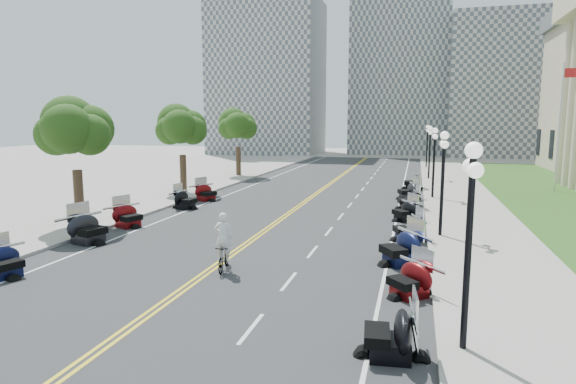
% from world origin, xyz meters
% --- Properties ---
extents(ground, '(160.00, 160.00, 0.00)m').
position_xyz_m(ground, '(0.00, 0.00, 0.00)').
color(ground, gray).
extents(road, '(16.00, 90.00, 0.01)m').
position_xyz_m(road, '(0.00, 10.00, 0.00)').
color(road, '#333335').
rests_on(road, ground).
extents(centerline_yellow_a, '(0.12, 90.00, 0.00)m').
position_xyz_m(centerline_yellow_a, '(-0.12, 10.00, 0.01)').
color(centerline_yellow_a, yellow).
rests_on(centerline_yellow_a, road).
extents(centerline_yellow_b, '(0.12, 90.00, 0.00)m').
position_xyz_m(centerline_yellow_b, '(0.12, 10.00, 0.01)').
color(centerline_yellow_b, yellow).
rests_on(centerline_yellow_b, road).
extents(edge_line_north, '(0.12, 90.00, 0.00)m').
position_xyz_m(edge_line_north, '(6.40, 10.00, 0.01)').
color(edge_line_north, white).
rests_on(edge_line_north, road).
extents(edge_line_south, '(0.12, 90.00, 0.00)m').
position_xyz_m(edge_line_south, '(-6.40, 10.00, 0.01)').
color(edge_line_south, white).
rests_on(edge_line_south, road).
extents(lane_dash_4, '(0.12, 2.00, 0.00)m').
position_xyz_m(lane_dash_4, '(3.20, -8.00, 0.01)').
color(lane_dash_4, white).
rests_on(lane_dash_4, road).
extents(lane_dash_5, '(0.12, 2.00, 0.00)m').
position_xyz_m(lane_dash_5, '(3.20, -4.00, 0.01)').
color(lane_dash_5, white).
rests_on(lane_dash_5, road).
extents(lane_dash_6, '(0.12, 2.00, 0.00)m').
position_xyz_m(lane_dash_6, '(3.20, 0.00, 0.01)').
color(lane_dash_6, white).
rests_on(lane_dash_6, road).
extents(lane_dash_7, '(0.12, 2.00, 0.00)m').
position_xyz_m(lane_dash_7, '(3.20, 4.00, 0.01)').
color(lane_dash_7, white).
rests_on(lane_dash_7, road).
extents(lane_dash_8, '(0.12, 2.00, 0.00)m').
position_xyz_m(lane_dash_8, '(3.20, 8.00, 0.01)').
color(lane_dash_8, white).
rests_on(lane_dash_8, road).
extents(lane_dash_9, '(0.12, 2.00, 0.00)m').
position_xyz_m(lane_dash_9, '(3.20, 12.00, 0.01)').
color(lane_dash_9, white).
rests_on(lane_dash_9, road).
extents(lane_dash_10, '(0.12, 2.00, 0.00)m').
position_xyz_m(lane_dash_10, '(3.20, 16.00, 0.01)').
color(lane_dash_10, white).
rests_on(lane_dash_10, road).
extents(lane_dash_11, '(0.12, 2.00, 0.00)m').
position_xyz_m(lane_dash_11, '(3.20, 20.00, 0.01)').
color(lane_dash_11, white).
rests_on(lane_dash_11, road).
extents(lane_dash_12, '(0.12, 2.00, 0.00)m').
position_xyz_m(lane_dash_12, '(3.20, 24.00, 0.01)').
color(lane_dash_12, white).
rests_on(lane_dash_12, road).
extents(lane_dash_13, '(0.12, 2.00, 0.00)m').
position_xyz_m(lane_dash_13, '(3.20, 28.00, 0.01)').
color(lane_dash_13, white).
rests_on(lane_dash_13, road).
extents(lane_dash_14, '(0.12, 2.00, 0.00)m').
position_xyz_m(lane_dash_14, '(3.20, 32.00, 0.01)').
color(lane_dash_14, white).
rests_on(lane_dash_14, road).
extents(lane_dash_15, '(0.12, 2.00, 0.00)m').
position_xyz_m(lane_dash_15, '(3.20, 36.00, 0.01)').
color(lane_dash_15, white).
rests_on(lane_dash_15, road).
extents(lane_dash_16, '(0.12, 2.00, 0.00)m').
position_xyz_m(lane_dash_16, '(3.20, 40.00, 0.01)').
color(lane_dash_16, white).
rests_on(lane_dash_16, road).
extents(lane_dash_17, '(0.12, 2.00, 0.00)m').
position_xyz_m(lane_dash_17, '(3.20, 44.00, 0.01)').
color(lane_dash_17, white).
rests_on(lane_dash_17, road).
extents(lane_dash_18, '(0.12, 2.00, 0.00)m').
position_xyz_m(lane_dash_18, '(3.20, 48.00, 0.01)').
color(lane_dash_18, white).
rests_on(lane_dash_18, road).
extents(lane_dash_19, '(0.12, 2.00, 0.00)m').
position_xyz_m(lane_dash_19, '(3.20, 52.00, 0.01)').
color(lane_dash_19, white).
rests_on(lane_dash_19, road).
extents(sidewalk_north, '(5.00, 90.00, 0.15)m').
position_xyz_m(sidewalk_north, '(10.50, 10.00, 0.07)').
color(sidewalk_north, '#9E9991').
rests_on(sidewalk_north, ground).
extents(sidewalk_south, '(5.00, 90.00, 0.15)m').
position_xyz_m(sidewalk_south, '(-10.50, 10.00, 0.07)').
color(sidewalk_south, '#9E9991').
rests_on(sidewalk_south, ground).
extents(lawn, '(9.00, 60.00, 0.10)m').
position_xyz_m(lawn, '(17.50, 18.00, 0.05)').
color(lawn, '#356023').
rests_on(lawn, ground).
extents(distant_block_a, '(18.00, 14.00, 26.00)m').
position_xyz_m(distant_block_a, '(-18.00, 62.00, 13.00)').
color(distant_block_a, gray).
rests_on(distant_block_a, ground).
extents(distant_block_b, '(16.00, 12.00, 30.00)m').
position_xyz_m(distant_block_b, '(4.00, 68.00, 15.00)').
color(distant_block_b, gray).
rests_on(distant_block_b, ground).
extents(distant_block_c, '(20.00, 14.00, 22.00)m').
position_xyz_m(distant_block_c, '(22.00, 65.00, 11.00)').
color(distant_block_c, gray).
rests_on(distant_block_c, ground).
extents(street_lamp_1, '(0.50, 1.20, 4.90)m').
position_xyz_m(street_lamp_1, '(8.60, -8.00, 2.60)').
color(street_lamp_1, black).
rests_on(street_lamp_1, sidewalk_north).
extents(street_lamp_2, '(0.50, 1.20, 4.90)m').
position_xyz_m(street_lamp_2, '(8.60, 4.00, 2.60)').
color(street_lamp_2, black).
rests_on(street_lamp_2, sidewalk_north).
extents(street_lamp_3, '(0.50, 1.20, 4.90)m').
position_xyz_m(street_lamp_3, '(8.60, 16.00, 2.60)').
color(street_lamp_3, black).
rests_on(street_lamp_3, sidewalk_north).
extents(street_lamp_4, '(0.50, 1.20, 4.90)m').
position_xyz_m(street_lamp_4, '(8.60, 28.00, 2.60)').
color(street_lamp_4, black).
rests_on(street_lamp_4, sidewalk_north).
extents(street_lamp_5, '(0.50, 1.20, 4.90)m').
position_xyz_m(street_lamp_5, '(8.60, 40.00, 2.60)').
color(street_lamp_5, black).
rests_on(street_lamp_5, sidewalk_north).
extents(flagpole, '(1.10, 0.20, 10.00)m').
position_xyz_m(flagpole, '(18.00, 22.00, 5.00)').
color(flagpole, silver).
rests_on(flagpole, ground).
extents(tree_2, '(4.80, 4.80, 9.20)m').
position_xyz_m(tree_2, '(-10.00, 2.00, 4.75)').
color(tree_2, '#235619').
rests_on(tree_2, sidewalk_south).
extents(tree_3, '(4.80, 4.80, 9.20)m').
position_xyz_m(tree_3, '(-10.00, 14.00, 4.75)').
color(tree_3, '#235619').
rests_on(tree_3, sidewalk_south).
extents(tree_4, '(4.80, 4.80, 9.20)m').
position_xyz_m(tree_4, '(-10.00, 26.00, 4.75)').
color(tree_4, '#235619').
rests_on(tree_4, sidewalk_south).
extents(motorcycle_n_3, '(2.07, 2.07, 1.33)m').
position_xyz_m(motorcycle_n_3, '(6.90, -8.66, 0.67)').
color(motorcycle_n_3, black).
rests_on(motorcycle_n_3, road).
extents(motorcycle_n_4, '(2.51, 2.51, 1.25)m').
position_xyz_m(motorcycle_n_4, '(7.29, -4.42, 0.62)').
color(motorcycle_n_4, '#590A0C').
rests_on(motorcycle_n_4, road).
extents(motorcycle_n_5, '(2.93, 2.93, 1.49)m').
position_xyz_m(motorcycle_n_5, '(6.92, -0.96, 0.74)').
color(motorcycle_n_5, black).
rests_on(motorcycle_n_5, road).
extents(motorcycle_n_6, '(2.36, 2.36, 1.31)m').
position_xyz_m(motorcycle_n_6, '(7.11, 3.03, 0.66)').
color(motorcycle_n_6, black).
rests_on(motorcycle_n_6, road).
extents(motorcycle_n_7, '(2.50, 2.50, 1.25)m').
position_xyz_m(motorcycle_n_7, '(6.87, 7.66, 0.63)').
color(motorcycle_n_7, black).
rests_on(motorcycle_n_7, road).
extents(motorcycle_n_8, '(2.33, 2.33, 1.37)m').
position_xyz_m(motorcycle_n_8, '(7.01, 11.31, 0.69)').
color(motorcycle_n_8, black).
rests_on(motorcycle_n_8, road).
extents(motorcycle_n_9, '(2.51, 2.51, 1.37)m').
position_xyz_m(motorcycle_n_9, '(6.90, 15.49, 0.68)').
color(motorcycle_n_9, black).
rests_on(motorcycle_n_9, road).
extents(motorcycle_n_10, '(2.07, 2.07, 1.41)m').
position_xyz_m(motorcycle_n_10, '(7.15, 20.73, 0.71)').
color(motorcycle_n_10, black).
rests_on(motorcycle_n_10, road).
extents(motorcycle_s_4, '(2.26, 2.26, 1.25)m').
position_xyz_m(motorcycle_s_4, '(-6.78, -6.18, 0.62)').
color(motorcycle_s_4, black).
rests_on(motorcycle_s_4, road).
extents(motorcycle_s_5, '(2.62, 2.62, 1.50)m').
position_xyz_m(motorcycle_s_5, '(-7.06, -1.20, 0.75)').
color(motorcycle_s_5, black).
rests_on(motorcycle_s_5, road).
extents(motorcycle_s_6, '(2.49, 2.49, 1.34)m').
position_xyz_m(motorcycle_s_6, '(-7.26, 2.28, 0.67)').
color(motorcycle_s_6, '#590A0C').
rests_on(motorcycle_s_6, road).
extents(motorcycle_s_7, '(2.05, 2.05, 1.32)m').
position_xyz_m(motorcycle_s_7, '(-6.80, 7.93, 0.66)').
color(motorcycle_s_7, black).
rests_on(motorcycle_s_7, road).
extents(motorcycle_s_8, '(2.50, 2.50, 1.32)m').
position_xyz_m(motorcycle_s_8, '(-6.86, 11.24, 0.66)').
color(motorcycle_s_8, '#590A0C').
rests_on(motorcycle_s_8, road).
extents(bicycle, '(0.75, 1.73, 1.00)m').
position_xyz_m(bicycle, '(0.52, -3.41, 0.50)').
color(bicycle, '#A51414').
rests_on(bicycle, road).
extents(cyclist_rider, '(0.68, 0.45, 1.87)m').
position_xyz_m(cyclist_rider, '(0.52, -3.41, 1.94)').
color(cyclist_rider, silver).
rests_on(cyclist_rider, bicycle).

